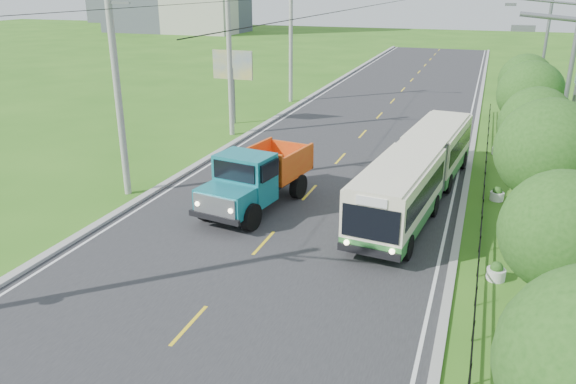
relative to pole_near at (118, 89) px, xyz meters
The scene contains 24 objects.
ground 13.24m from the pole_near, 47.45° to the right, with size 240.00×240.00×0.00m, color #2E6618.
road 14.67m from the pole_near, 53.09° to the left, with size 14.00×120.00×0.02m, color #28282B.
curb_left 12.14m from the pole_near, 84.48° to the left, with size 0.40×120.00×0.15m, color #9E9E99.
curb_right 19.60m from the pole_near, 35.52° to the left, with size 0.30×120.00×0.10m, color #9E9E99.
edge_line_left 12.22m from the pole_near, 81.66° to the left, with size 0.12×120.00×0.00m, color silver.
edge_line_right 19.21m from the pole_near, 36.41° to the left, with size 0.12×120.00×0.00m, color silver.
centre_dash 13.23m from the pole_near, 47.45° to the right, with size 0.12×2.20×0.00m, color yellow.
railing_right 17.68m from the pole_near, 17.09° to the left, with size 0.04×40.00×0.60m, color black.
pole_near is the anchor object (origin of this frame).
pole_mid 12.00m from the pole_near, 90.00° to the left, with size 3.51×0.32×10.00m.
pole_far 24.00m from the pole_near, 90.00° to the left, with size 3.51×0.32×10.00m.
tree_second 19.44m from the pole_near, 20.74° to the right, with size 3.18×3.26×5.30m.
tree_third 18.17m from the pole_near, ahead, with size 3.60×3.62×6.00m.
tree_fourth 18.89m from the pole_near, 15.84° to the left, with size 3.24×3.31×5.40m.
tree_fifth 21.31m from the pole_near, 31.59° to the left, with size 3.48×3.52×5.80m.
tree_back 24.98m from the pole_near, 43.41° to the left, with size 3.30×3.36×5.50m.
streetlight_mid 19.56m from the pole_near, 14.81° to the left, with size 3.02×0.20×9.07m.
streetlight_far 26.80m from the pole_near, 45.14° to the left, with size 3.02×0.20×9.07m.
planter_near 17.79m from the pole_near, 10.09° to the right, with size 0.64×0.64×0.67m.
planter_mid 18.23m from the pole_near, 16.52° to the left, with size 0.64×0.64×0.67m.
planter_far 21.83m from the pole_near, 37.63° to the left, with size 0.64×0.64×0.67m.
billboard_left 15.10m from the pole_near, 94.72° to the left, with size 3.00×0.20×5.20m.
bus 14.20m from the pole_near, 14.75° to the left, with size 3.87×14.61×2.79m.
dump_truck 7.46m from the pole_near, ahead, with size 3.44×6.84×2.75m.
Camera 1 is at (7.56, -12.48, 9.59)m, focal length 35.00 mm.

